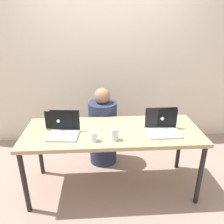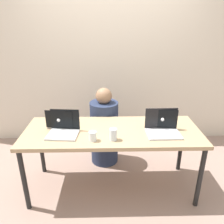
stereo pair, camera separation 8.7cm
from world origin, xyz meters
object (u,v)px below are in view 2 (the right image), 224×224
Objects in this scene: person_at_center at (104,130)px; laptop_front_left at (64,129)px; laptop_back_left at (62,123)px; laptop_back_right at (161,122)px; laptop_front_right at (162,128)px; water_glass_left at (93,137)px; water_glass_center at (113,135)px.

laptop_front_left is at bearing 47.06° from person_at_center.
laptop_back_left is (-0.45, -0.44, 0.33)m from person_at_center.
laptop_back_left is (-1.08, 0.01, -0.00)m from laptop_back_right.
water_glass_left is (-0.71, -0.15, -0.01)m from laptop_front_right.
water_glass_center is at bearing 2.83° from water_glass_left.
water_glass_center is (0.51, -0.14, 0.00)m from laptop_front_left.
laptop_back_right is 0.60m from water_glass_center.
water_glass_left is at bearing 73.46° from person_at_center.
laptop_back_right is (0.02, 0.15, -0.00)m from laptop_front_right.
person_at_center is at bearing -126.46° from laptop_back_left.
laptop_front_left is at bearing 153.45° from water_glass_left.
laptop_front_right is at bearing 88.71° from laptop_back_right.
water_glass_center is at bearing 34.04° from laptop_back_right.
person_at_center is at bearing 61.45° from laptop_front_left.
laptop_front_right is 1.03× the size of laptop_back_right.
person_at_center is at bearing 133.56° from laptop_front_right.
person_at_center reaches higher than laptop_front_right.
laptop_front_right is at bearing 126.09° from person_at_center.
laptop_back_left is at bearing 138.54° from water_glass_left.
laptop_back_left is at bearing 169.65° from laptop_front_right.
water_glass_left is at bearing -169.81° from laptop_front_right.
laptop_front_left reaches higher than laptop_back_right.
person_at_center is 0.80m from laptop_front_left.
water_glass_center is at bearing -10.47° from laptop_front_left.
water_glass_left is (0.31, -0.15, -0.01)m from laptop_front_left.
person_at_center is 3.06× the size of laptop_front_right.
person_at_center is at bearing 82.48° from water_glass_left.
laptop_back_left is 0.63m from water_glass_center.
laptop_front_left is at bearing 164.16° from water_glass_center.
laptop_back_right is (0.63, -0.46, 0.33)m from person_at_center.
person_at_center is 8.88× the size of water_glass_center.
water_glass_left is (-0.73, -0.30, -0.01)m from laptop_back_right.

